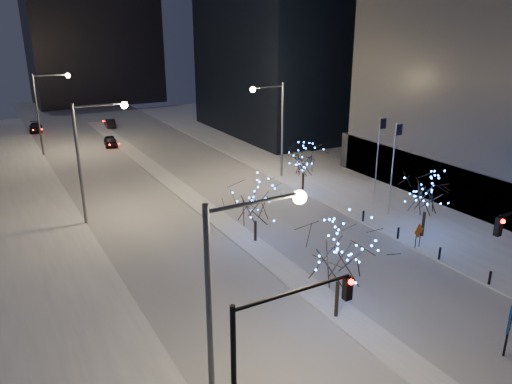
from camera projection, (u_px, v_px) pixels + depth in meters
ground at (422, 377)px, 23.75m from camera, size 160.00×160.00×0.00m
road at (168, 180)px, 52.51m from camera, size 20.00×130.00×0.02m
median at (186, 193)px, 48.38m from camera, size 2.00×80.00×0.15m
east_sidewalk at (374, 198)px, 47.12m from camera, size 10.00×90.00×0.15m
west_sidewalk at (47, 270)px, 33.66m from camera, size 8.00×90.00×0.15m
street_lamp_w_near at (234, 285)px, 19.10m from camera, size 4.40×0.56×10.00m
street_lamp_w_mid at (91, 147)px, 39.64m from camera, size 4.40×0.56×10.00m
street_lamp_w_far at (46, 103)px, 60.19m from camera, size 4.40×0.56×10.00m
street_lamp_east at (275, 118)px, 50.96m from camera, size 3.90×0.56×10.00m
traffic_signal_west at (271, 347)px, 18.25m from camera, size 5.26×0.43×7.00m
flagpoles at (386, 159)px, 42.55m from camera, size 1.35×2.60×8.00m
bollards at (418, 243)px, 36.50m from camera, size 0.16×12.16×0.90m
car_near at (110, 141)px, 66.23m from camera, size 2.19×4.13×1.34m
car_mid at (110, 123)px, 77.76m from camera, size 1.86×4.16×1.32m
car_far at (36, 127)px, 74.74m from camera, size 2.29×4.60×1.28m
holiday_tree_median_near at (340, 253)px, 27.07m from camera, size 5.93×5.93×6.05m
holiday_tree_median_far at (255, 201)px, 36.92m from camera, size 4.97×4.97×5.10m
holiday_tree_plaza_near at (427, 193)px, 37.64m from camera, size 4.90×4.90×5.32m
holiday_tree_plaza_far at (304, 159)px, 48.33m from camera, size 5.08×5.08×4.78m
wayfinding_sign at (510, 322)px, 24.55m from camera, size 0.57×0.26×3.25m
construction_sign at (419, 233)px, 36.43m from camera, size 1.14×0.29×1.91m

